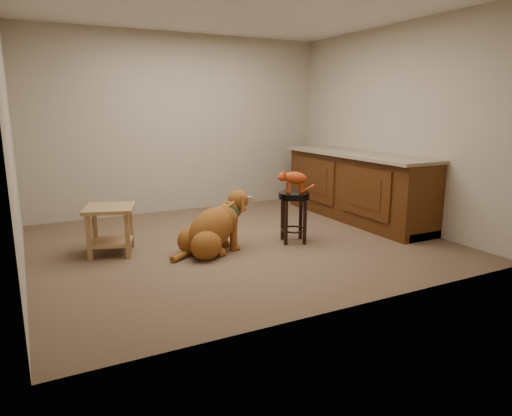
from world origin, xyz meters
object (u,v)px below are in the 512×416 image
padded_stool (294,207)px  golden_retriever (213,230)px  tabby_kitten (293,179)px  side_table (110,223)px  wood_stool (335,188)px

padded_stool → golden_retriever: golden_retriever is taller
golden_retriever → tabby_kitten: (0.98, -0.04, 0.49)m
padded_stool → side_table: padded_stool is taller
golden_retriever → side_table: bearing=140.0°
wood_stool → golden_retriever: (-2.27, -0.86, -0.14)m
padded_stool → golden_retriever: 1.01m
golden_retriever → padded_stool: bearing=-16.6°
wood_stool → golden_retriever: bearing=-159.2°
wood_stool → padded_stool: bearing=-144.6°
padded_stool → tabby_kitten: (-0.01, 0.00, 0.33)m
padded_stool → golden_retriever: bearing=177.5°
wood_stool → tabby_kitten: tabby_kitten is taller
tabby_kitten → padded_stool: bearing=-5.7°
tabby_kitten → side_table: bearing=-174.6°
side_table → tabby_kitten: size_ratio=1.35×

